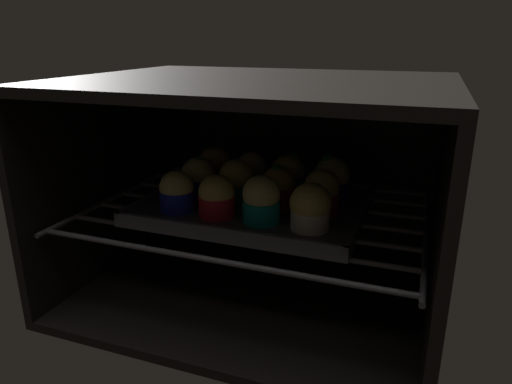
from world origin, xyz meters
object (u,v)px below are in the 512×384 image
object	(u,v)px
muffin_row1_col3	(321,193)
muffin_row2_col0	(215,167)
muffin_row1_col0	(198,178)
muffin_row1_col2	(278,187)
muffin_row0_col1	(217,197)
muffin_row2_col2	(288,175)
muffin_row0_col0	(177,192)
muffin_row2_col1	(251,172)
muffin_row1_col1	(236,182)
muffin_row0_col3	(310,208)
muffin_row2_col3	(332,179)
muffin_row0_col2	(261,200)
baking_tray	(256,206)

from	to	relation	value
muffin_row1_col3	muffin_row2_col0	xyz separation A→B (cm)	(-21.72, 7.24, 0.20)
muffin_row1_col0	muffin_row1_col2	world-z (taller)	same
muffin_row1_col0	muffin_row2_col0	distance (cm)	7.04
muffin_row0_col1	muffin_row2_col2	distance (cm)	16.00
muffin_row0_col0	muffin_row2_col1	size ratio (longest dim) A/B	0.94
muffin_row1_col1	muffin_row2_col1	distance (cm)	7.07
muffin_row0_col3	muffin_row1_col2	xyz separation A→B (cm)	(-7.29, 7.62, -0.03)
muffin_row1_col1	muffin_row2_col3	xyz separation A→B (cm)	(14.69, 6.87, 0.14)
muffin_row1_col2	muffin_row2_col0	xyz separation A→B (cm)	(-14.48, 6.85, 0.27)
muffin_row0_col2	muffin_row1_col1	size ratio (longest dim) A/B	1.01
muffin_row0_col2	muffin_row2_col1	bearing A→B (deg)	116.14
muffin_row1_col1	muffin_row1_col3	bearing A→B (deg)	-1.00
muffin_row0_col1	muffin_row1_col1	world-z (taller)	muffin_row1_col1
muffin_row1_col0	muffin_row2_col0	size ratio (longest dim) A/B	0.99
muffin_row0_col3	muffin_row2_col0	world-z (taller)	muffin_row2_col0
muffin_row1_col2	muffin_row1_col3	world-z (taller)	muffin_row1_col2
muffin_row1_col1	muffin_row1_col3	size ratio (longest dim) A/B	1.03
muffin_row1_col2	muffin_row2_col1	world-z (taller)	muffin_row1_col2
muffin_row0_col3	muffin_row1_col0	bearing A→B (deg)	161.03
muffin_row2_col2	muffin_row2_col3	distance (cm)	7.75
baking_tray	muffin_row1_col1	bearing A→B (deg)	177.84
muffin_row2_col3	muffin_row2_col2	bearing A→B (deg)	-179.57
muffin_row1_col1	muffin_row1_col0	bearing A→B (deg)	-179.61
baking_tray	muffin_row0_col0	size ratio (longest dim) A/B	5.49
muffin_row0_col2	muffin_row2_col3	distance (cm)	16.15
muffin_row0_col1	muffin_row2_col2	xyz separation A→B (cm)	(7.08, 14.34, 0.33)
baking_tray	muffin_row0_col3	distance (cm)	13.74
baking_tray	muffin_row2_col1	xyz separation A→B (cm)	(-3.55, 7.20, 3.67)
muffin_row1_col0	baking_tray	bearing A→B (deg)	-0.46
muffin_row0_col2	muffin_row1_col1	world-z (taller)	same
baking_tray	muffin_row0_col0	bearing A→B (deg)	-145.92
muffin_row1_col1	muffin_row1_col3	world-z (taller)	muffin_row1_col1
muffin_row0_col0	muffin_row2_col3	distance (cm)	26.07
muffin_row2_col2	muffin_row1_col0	bearing A→B (deg)	-153.95
muffin_row0_col0	muffin_row0_col2	distance (cm)	14.23
muffin_row0_col1	baking_tray	bearing A→B (deg)	63.53
muffin_row0_col0	muffin_row2_col0	size ratio (longest dim) A/B	0.90
baking_tray	muffin_row2_col3	size ratio (longest dim) A/B	4.65
muffin_row2_col3	muffin_row0_col2	bearing A→B (deg)	-118.11
muffin_row0_col2	muffin_row0_col3	bearing A→B (deg)	-0.81
muffin_row0_col2	muffin_row1_col2	xyz separation A→B (cm)	(0.18, 7.52, -0.26)
muffin_row2_col3	baking_tray	bearing A→B (deg)	-147.87
muffin_row0_col2	muffin_row1_col2	bearing A→B (deg)	88.65
muffin_row2_col0	muffin_row2_col2	distance (cm)	14.16
muffin_row0_col3	muffin_row1_col3	world-z (taller)	same
muffin_row0_col1	muffin_row0_col2	world-z (taller)	muffin_row0_col2
muffin_row0_col0	muffin_row2_col0	xyz separation A→B (cm)	(-0.07, 14.35, 0.47)
muffin_row0_col1	muffin_row1_col3	world-z (taller)	muffin_row1_col3
muffin_row2_col2	baking_tray	bearing A→B (deg)	-116.06
muffin_row1_col3	muffin_row2_col1	world-z (taller)	same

